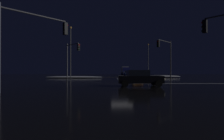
{
  "coord_description": "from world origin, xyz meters",
  "views": [
    {
      "loc": [
        -1.17,
        -20.2,
        1.47
      ],
      "look_at": [
        -1.25,
        11.93,
        1.66
      ],
      "focal_mm": 27.56,
      "sensor_mm": 36.0,
      "label": 1
    }
  ],
  "objects_px": {
    "box_truck": "(126,70)",
    "traffic_signal_sw": "(33,34)",
    "traffic_signal_ne": "(166,52)",
    "streetlamp_left_near": "(71,49)",
    "sedan_black_crossing": "(140,78)",
    "traffic_signal_nw": "(72,54)",
    "sedan_red": "(130,73)",
    "sedan_silver": "(131,74)",
    "sedan_orange": "(137,75)",
    "sedan_blue": "(128,73)",
    "sedan_white": "(135,74)",
    "streetlamp_right_far": "(149,58)"
  },
  "relations": [
    {
      "from": "sedan_blue",
      "to": "traffic_signal_ne",
      "type": "height_order",
      "value": "traffic_signal_ne"
    },
    {
      "from": "sedan_silver",
      "to": "traffic_signal_sw",
      "type": "height_order",
      "value": "traffic_signal_sw"
    },
    {
      "from": "sedan_blue",
      "to": "traffic_signal_sw",
      "type": "xyz_separation_m",
      "value": [
        -10.9,
        -42.18,
        3.45
      ]
    },
    {
      "from": "sedan_orange",
      "to": "traffic_signal_sw",
      "type": "xyz_separation_m",
      "value": [
        -10.5,
        -18.48,
        3.45
      ]
    },
    {
      "from": "sedan_blue",
      "to": "streetlamp_right_far",
      "type": "xyz_separation_m",
      "value": [
        5.74,
        -5.04,
        4.61
      ]
    },
    {
      "from": "sedan_orange",
      "to": "traffic_signal_ne",
      "type": "bearing_deg",
      "value": -41.4
    },
    {
      "from": "sedan_orange",
      "to": "traffic_signal_sw",
      "type": "height_order",
      "value": "traffic_signal_sw"
    },
    {
      "from": "traffic_signal_ne",
      "to": "streetlamp_left_near",
      "type": "height_order",
      "value": "streetlamp_left_near"
    },
    {
      "from": "sedan_orange",
      "to": "sedan_blue",
      "type": "height_order",
      "value": "same"
    },
    {
      "from": "sedan_silver",
      "to": "traffic_signal_ne",
      "type": "distance_m",
      "value": 15.73
    },
    {
      "from": "streetlamp_left_near",
      "to": "traffic_signal_sw",
      "type": "bearing_deg",
      "value": -84.02
    },
    {
      "from": "sedan_white",
      "to": "traffic_signal_sw",
      "type": "distance_m",
      "value": 26.77
    },
    {
      "from": "traffic_signal_nw",
      "to": "streetlamp_right_far",
      "type": "relative_size",
      "value": 0.65
    },
    {
      "from": "sedan_white",
      "to": "sedan_silver",
      "type": "xyz_separation_m",
      "value": [
        -0.34,
        5.21,
        0.0
      ]
    },
    {
      "from": "traffic_signal_nw",
      "to": "streetlamp_right_far",
      "type": "height_order",
      "value": "streetlamp_right_far"
    },
    {
      "from": "sedan_silver",
      "to": "traffic_signal_sw",
      "type": "xyz_separation_m",
      "value": [
        -10.52,
        -29.43,
        3.45
      ]
    },
    {
      "from": "sedan_blue",
      "to": "traffic_signal_nw",
      "type": "xyz_separation_m",
      "value": [
        -11.39,
        -27.26,
        3.37
      ]
    },
    {
      "from": "traffic_signal_sw",
      "to": "traffic_signal_nw",
      "type": "bearing_deg",
      "value": 91.9
    },
    {
      "from": "sedan_red",
      "to": "box_truck",
      "type": "distance_m",
      "value": 13.83
    },
    {
      "from": "sedan_silver",
      "to": "sedan_red",
      "type": "height_order",
      "value": "same"
    },
    {
      "from": "sedan_black_crossing",
      "to": "sedan_silver",
      "type": "bearing_deg",
      "value": 86.04
    },
    {
      "from": "sedan_white",
      "to": "sedan_black_crossing",
      "type": "height_order",
      "value": "same"
    },
    {
      "from": "box_truck",
      "to": "traffic_signal_nw",
      "type": "height_order",
      "value": "traffic_signal_nw"
    },
    {
      "from": "sedan_red",
      "to": "traffic_signal_nw",
      "type": "bearing_deg",
      "value": -118.63
    },
    {
      "from": "box_truck",
      "to": "streetlamp_right_far",
      "type": "height_order",
      "value": "streetlamp_right_far"
    },
    {
      "from": "traffic_signal_nw",
      "to": "traffic_signal_ne",
      "type": "relative_size",
      "value": 0.93
    },
    {
      "from": "traffic_signal_nw",
      "to": "traffic_signal_ne",
      "type": "height_order",
      "value": "traffic_signal_ne"
    },
    {
      "from": "sedan_white",
      "to": "sedan_black_crossing",
      "type": "xyz_separation_m",
      "value": [
        -2.13,
        -20.57,
        0.0
      ]
    },
    {
      "from": "traffic_signal_ne",
      "to": "sedan_black_crossing",
      "type": "bearing_deg",
      "value": -118.44
    },
    {
      "from": "sedan_silver",
      "to": "sedan_black_crossing",
      "type": "height_order",
      "value": "same"
    },
    {
      "from": "sedan_blue",
      "to": "box_truck",
      "type": "height_order",
      "value": "box_truck"
    },
    {
      "from": "box_truck",
      "to": "sedan_black_crossing",
      "type": "relative_size",
      "value": 1.91
    },
    {
      "from": "sedan_silver",
      "to": "traffic_signal_nw",
      "type": "height_order",
      "value": "traffic_signal_nw"
    },
    {
      "from": "box_truck",
      "to": "sedan_red",
      "type": "bearing_deg",
      "value": -89.2
    },
    {
      "from": "sedan_orange",
      "to": "sedan_blue",
      "type": "xyz_separation_m",
      "value": [
        0.4,
        23.7,
        0.0
      ]
    },
    {
      "from": "sedan_orange",
      "to": "sedan_blue",
      "type": "distance_m",
      "value": 23.7
    },
    {
      "from": "traffic_signal_ne",
      "to": "streetlamp_right_far",
      "type": "xyz_separation_m",
      "value": [
        1.9,
        22.4,
        0.9
      ]
    },
    {
      "from": "traffic_signal_nw",
      "to": "box_truck",
      "type": "bearing_deg",
      "value": 71.99
    },
    {
      "from": "traffic_signal_nw",
      "to": "traffic_signal_ne",
      "type": "distance_m",
      "value": 15.24
    },
    {
      "from": "sedan_white",
      "to": "sedan_silver",
      "type": "relative_size",
      "value": 1.0
    },
    {
      "from": "sedan_orange",
      "to": "sedan_white",
      "type": "relative_size",
      "value": 1.0
    },
    {
      "from": "sedan_blue",
      "to": "streetlamp_left_near",
      "type": "xyz_separation_m",
      "value": [
        -13.11,
        -21.04,
        5.07
      ]
    },
    {
      "from": "box_truck",
      "to": "traffic_signal_sw",
      "type": "relative_size",
      "value": 1.36
    },
    {
      "from": "sedan_black_crossing",
      "to": "traffic_signal_sw",
      "type": "bearing_deg",
      "value": -157.34
    },
    {
      "from": "sedan_black_crossing",
      "to": "traffic_signal_nw",
      "type": "bearing_deg",
      "value": 129.3
    },
    {
      "from": "sedan_white",
      "to": "sedan_blue",
      "type": "xyz_separation_m",
      "value": [
        0.04,
        17.96,
        0.0
      ]
    },
    {
      "from": "sedan_red",
      "to": "box_truck",
      "type": "relative_size",
      "value": 0.52
    },
    {
      "from": "sedan_black_crossing",
      "to": "traffic_signal_nw",
      "type": "height_order",
      "value": "traffic_signal_nw"
    },
    {
      "from": "sedan_orange",
      "to": "traffic_signal_nw",
      "type": "height_order",
      "value": "traffic_signal_nw"
    },
    {
      "from": "sedan_white",
      "to": "sedan_silver",
      "type": "distance_m",
      "value": 5.22
    }
  ]
}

